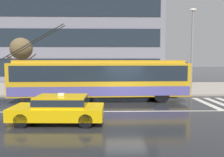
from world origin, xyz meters
TOP-DOWN VIEW (x-y plane):
  - ground_plane at (0.00, 0.00)m, footprint 160.00×160.00m
  - sidewalk_slab at (0.00, 9.02)m, footprint 80.00×10.00m
  - crosswalk_stripe_edge_near at (5.54, 1.01)m, footprint 0.44×4.40m
  - crosswalk_stripe_inner_a at (6.44, 1.01)m, footprint 0.44×4.40m
  - lane_centre_line at (0.00, -1.20)m, footprint 72.00×0.14m
  - trolleybus at (-1.64, 2.42)m, footprint 13.11×2.90m
  - taxi_oncoming_near at (-3.39, -3.45)m, footprint 4.28×1.95m
  - pedestrian_at_shelter at (-4.39, 5.75)m, footprint 1.24×1.24m
  - pedestrian_approaching_curb at (-2.38, 5.19)m, footprint 1.34×1.34m
  - pedestrian_walking_past at (0.12, 6.07)m, footprint 1.27×1.27m
  - pedestrian_waiting_by_pole at (-5.84, 5.21)m, footprint 0.43×0.43m
  - street_lamp at (5.81, 4.59)m, footprint 0.60×0.32m
  - street_tree_bare at (-8.58, 6.10)m, footprint 2.29×1.96m
  - office_tower_corner_left at (-4.69, 19.68)m, footprint 21.86×11.34m

SIDE VIEW (x-z plane):
  - ground_plane at x=0.00m, z-range 0.00..0.00m
  - lane_centre_line at x=0.00m, z-range 0.00..0.01m
  - crosswalk_stripe_edge_near at x=5.54m, z-range 0.00..0.01m
  - crosswalk_stripe_inner_a at x=6.44m, z-range 0.00..0.01m
  - sidewalk_slab at x=0.00m, z-range 0.00..0.14m
  - taxi_oncoming_near at x=-3.39m, z-range 0.01..1.40m
  - pedestrian_waiting_by_pole at x=-5.84m, z-range 0.30..2.01m
  - trolleybus at x=-1.64m, z-range -1.11..4.31m
  - pedestrian_walking_past at x=0.12m, z-range 0.70..2.68m
  - pedestrian_approaching_curb at x=-2.38m, z-range 0.73..2.75m
  - pedestrian_at_shelter at x=-4.39m, z-range 0.77..2.78m
  - street_tree_bare at x=-8.58m, z-range 1.47..6.17m
  - street_lamp at x=5.81m, z-range 0.75..7.67m
  - office_tower_corner_left at x=-4.69m, z-range 0.01..18.65m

